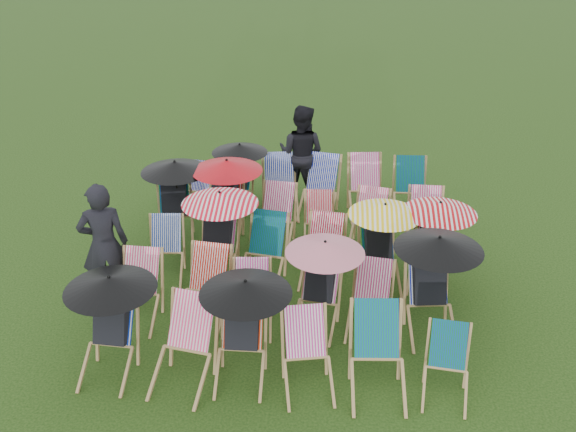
# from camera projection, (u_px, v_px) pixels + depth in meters

# --- Properties ---
(ground) EXTENTS (100.00, 100.00, 0.00)m
(ground) POSITION_uv_depth(u_px,v_px,m) (292.00, 280.00, 9.84)
(ground) COLOR black
(ground) RESTS_ON ground
(deckchair_0) EXTENTS (1.10, 1.16, 1.31)m
(deckchair_0) POSITION_uv_depth(u_px,v_px,m) (109.00, 324.00, 7.73)
(deckchair_0) COLOR #A07E4B
(deckchair_0) RESTS_ON ground
(deckchair_1) EXTENTS (0.84, 1.04, 1.02)m
(deckchair_1) POSITION_uv_depth(u_px,v_px,m) (183.00, 347.00, 7.63)
(deckchair_1) COLOR #A07E4B
(deckchair_1) RESTS_ON ground
(deckchair_2) EXTENTS (1.11, 1.15, 1.31)m
(deckchair_2) POSITION_uv_depth(u_px,v_px,m) (242.00, 329.00, 7.65)
(deckchair_2) COLOR #A07E4B
(deckchair_2) RESTS_ON ground
(deckchair_3) EXTENTS (0.75, 0.94, 0.91)m
(deckchair_3) POSITION_uv_depth(u_px,v_px,m) (308.00, 356.00, 7.57)
(deckchair_3) COLOR #A07E4B
(deckchair_3) RESTS_ON ground
(deckchair_4) EXTENTS (0.74, 0.98, 1.02)m
(deckchair_4) POSITION_uv_depth(u_px,v_px,m) (378.00, 357.00, 7.48)
(deckchair_4) COLOR #A07E4B
(deckchair_4) RESTS_ON ground
(deckchair_5) EXTENTS (0.63, 0.81, 0.82)m
(deckchair_5) POSITION_uv_depth(u_px,v_px,m) (447.00, 367.00, 7.47)
(deckchair_5) COLOR #A07E4B
(deckchair_5) RESTS_ON ground
(deckchair_6) EXTENTS (0.65, 0.88, 0.93)m
(deckchair_6) POSITION_uv_depth(u_px,v_px,m) (137.00, 291.00, 8.77)
(deckchair_6) COLOR #A07E4B
(deckchair_6) RESTS_ON ground
(deckchair_7) EXTENTS (0.74, 0.96, 0.97)m
(deckchair_7) POSITION_uv_depth(u_px,v_px,m) (204.00, 288.00, 8.78)
(deckchair_7) COLOR #A07E4B
(deckchair_7) RESTS_ON ground
(deckchair_8) EXTENTS (0.64, 0.84, 0.86)m
(deckchair_8) POSITION_uv_depth(u_px,v_px,m) (252.00, 299.00, 8.65)
(deckchair_8) COLOR #A07E4B
(deckchair_8) RESTS_ON ground
(deckchair_9) EXTENTS (1.06, 1.13, 1.26)m
(deckchair_9) POSITION_uv_depth(u_px,v_px,m) (320.00, 283.00, 8.57)
(deckchair_9) COLOR #A07E4B
(deckchair_9) RESTS_ON ground
(deckchair_10) EXTENTS (0.71, 0.90, 0.90)m
(deckchair_10) POSITION_uv_depth(u_px,v_px,m) (370.00, 301.00, 8.58)
(deckchair_10) COLOR #A07E4B
(deckchair_10) RESTS_ON ground
(deckchair_11) EXTENTS (1.16, 1.25, 1.38)m
(deckchair_11) POSITION_uv_depth(u_px,v_px,m) (433.00, 284.00, 8.43)
(deckchair_11) COLOR #A07E4B
(deckchair_11) RESTS_ON ground
(deckchair_12) EXTENTS (0.65, 0.85, 0.87)m
(deckchair_12) POSITION_uv_depth(u_px,v_px,m) (165.00, 250.00, 9.80)
(deckchair_12) COLOR #A07E4B
(deckchair_12) RESTS_ON ground
(deckchair_13) EXTENTS (1.15, 1.21, 1.37)m
(deckchair_13) POSITION_uv_depth(u_px,v_px,m) (217.00, 234.00, 9.66)
(deckchair_13) COLOR #A07E4B
(deckchair_13) RESTS_ON ground
(deckchair_14) EXTENTS (0.80, 1.00, 0.99)m
(deckchair_14) POSITION_uv_depth(u_px,v_px,m) (263.00, 252.00, 9.62)
(deckchair_14) COLOR #A07E4B
(deckchair_14) RESTS_ON ground
(deckchair_15) EXTENTS (0.75, 0.96, 0.95)m
(deckchair_15) POSITION_uv_depth(u_px,v_px,m) (323.00, 252.00, 9.67)
(deckchair_15) COLOR #A07E4B
(deckchair_15) RESTS_ON ground
(deckchair_16) EXTENTS (1.08, 1.17, 1.28)m
(deckchair_16) POSITION_uv_depth(u_px,v_px,m) (381.00, 244.00, 9.48)
(deckchair_16) COLOR #A07E4B
(deckchair_16) RESTS_ON ground
(deckchair_17) EXTENTS (1.09, 1.16, 1.30)m
(deckchair_17) POSITION_uv_depth(u_px,v_px,m) (433.00, 242.00, 9.51)
(deckchair_17) COLOR #A07E4B
(deckchair_17) RESTS_ON ground
(deckchair_18) EXTENTS (1.14, 1.24, 1.35)m
(deckchair_18) POSITION_uv_depth(u_px,v_px,m) (175.00, 199.00, 10.74)
(deckchair_18) COLOR #A07E4B
(deckchair_18) RESTS_ON ground
(deckchair_19) EXTENTS (1.18, 1.22, 1.39)m
(deckchair_19) POSITION_uv_depth(u_px,v_px,m) (224.00, 199.00, 10.68)
(deckchair_19) COLOR #A07E4B
(deckchair_19) RESTS_ON ground
(deckchair_20) EXTENTS (0.73, 0.94, 0.95)m
(deckchair_20) POSITION_uv_depth(u_px,v_px,m) (275.00, 218.00, 10.65)
(deckchair_20) COLOR #A07E4B
(deckchair_20) RESTS_ON ground
(deckchair_21) EXTENTS (0.59, 0.79, 0.82)m
(deckchair_21) POSITION_uv_depth(u_px,v_px,m) (319.00, 221.00, 10.68)
(deckchair_21) COLOR #A07E4B
(deckchair_21) RESTS_ON ground
(deckchair_22) EXTENTS (0.77, 0.95, 0.92)m
(deckchair_22) POSITION_uv_depth(u_px,v_px,m) (369.00, 222.00, 10.56)
(deckchair_22) COLOR #A07E4B
(deckchair_22) RESTS_ON ground
(deckchair_23) EXTENTS (0.65, 0.90, 0.96)m
(deckchair_23) POSITION_uv_depth(u_px,v_px,m) (426.00, 222.00, 10.51)
(deckchair_23) COLOR #A07E4B
(deckchair_23) RESTS_ON ground
(deckchair_24) EXTENTS (0.66, 0.84, 0.83)m
(deckchair_24) POSITION_uv_depth(u_px,v_px,m) (199.00, 189.00, 11.79)
(deckchair_24) COLOR #A07E4B
(deckchair_24) RESTS_ON ground
(deckchair_25) EXTENTS (1.02, 1.09, 1.21)m
(deckchair_25) POSITION_uv_depth(u_px,v_px,m) (237.00, 175.00, 11.80)
(deckchair_25) COLOR #A07E4B
(deckchair_25) RESTS_ON ground
(deckchair_26) EXTENTS (0.81, 1.03, 1.02)m
(deckchair_26) POSITION_uv_depth(u_px,v_px,m) (280.00, 187.00, 11.65)
(deckchair_26) COLOR #A07E4B
(deckchair_26) RESTS_ON ground
(deckchair_27) EXTENTS (0.84, 1.04, 1.01)m
(deckchair_27) POSITION_uv_depth(u_px,v_px,m) (319.00, 188.00, 11.63)
(deckchair_27) COLOR #A07E4B
(deckchair_27) RESTS_ON ground
(deckchair_28) EXTENTS (0.78, 1.01, 1.02)m
(deckchair_28) POSITION_uv_depth(u_px,v_px,m) (367.00, 188.00, 11.63)
(deckchair_28) COLOR #A07E4B
(deckchair_28) RESTS_ON ground
(deckchair_29) EXTENTS (0.68, 0.93, 0.98)m
(deckchair_29) POSITION_uv_depth(u_px,v_px,m) (411.00, 190.00, 11.59)
(deckchair_29) COLOR #A07E4B
(deckchair_29) RESTS_ON ground
(person_left) EXTENTS (0.78, 0.64, 1.86)m
(person_left) POSITION_uv_depth(u_px,v_px,m) (104.00, 244.00, 8.96)
(person_left) COLOR black
(person_left) RESTS_ON ground
(person_rear) EXTENTS (1.07, 0.94, 1.86)m
(person_rear) POSITION_uv_depth(u_px,v_px,m) (301.00, 153.00, 11.98)
(person_rear) COLOR black
(person_rear) RESTS_ON ground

